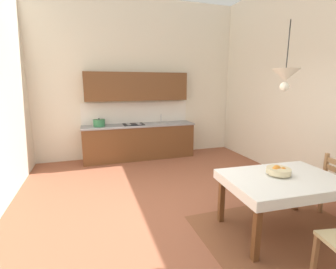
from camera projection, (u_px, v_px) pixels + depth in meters
ground_plane at (186, 216)px, 3.67m from camera, size 5.84×7.14×0.10m
wall_back at (139, 80)px, 6.35m from camera, size 5.84×0.12×4.03m
wall_right at (335, 78)px, 4.06m from camera, size 0.12×7.14×4.03m
area_rug at (283, 235)px, 3.11m from camera, size 2.10×1.60×0.01m
kitchen_cabinetry at (139, 126)px, 6.24m from camera, size 2.84×0.63×2.20m
dining_table at (282, 186)px, 3.08m from camera, size 1.50×1.08×0.75m
fruit_bowl at (278, 171)px, 3.11m from camera, size 0.30×0.30×0.12m
pendant_lamp at (285, 76)px, 2.86m from camera, size 0.32×0.32×0.80m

